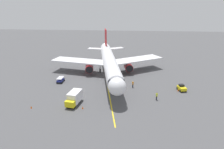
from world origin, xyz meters
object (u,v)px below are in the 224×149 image
baggage_cart_portside (61,80)px  box_truck_starboard_side (74,98)px  ground_crew_marshaller (157,96)px  airplane (109,62)px  safety_cone_nose_right (178,90)px  ground_crew_loader (133,84)px  safety_cone_wing_port (83,108)px  ground_crew_wing_walker (119,83)px  tug_near_nose (182,88)px  safety_cone_nose_left (31,107)px

baggage_cart_portside → box_truck_starboard_side: size_ratio=0.54×
ground_crew_marshaller → baggage_cart_portside: ground_crew_marshaller is taller
baggage_cart_portside → box_truck_starboard_side: bearing=121.7°
airplane → safety_cone_nose_right: (-17.58, 9.90, -3.73)m
ground_crew_loader → safety_cone_wing_port: (9.82, 11.54, -0.61)m
ground_crew_loader → safety_cone_wing_port: ground_crew_loader is taller
ground_crew_wing_walker → tug_near_nose: (-15.02, 1.09, -0.18)m
safety_cone_nose_right → box_truck_starboard_side: bearing=20.9°
airplane → ground_crew_marshaller: airplane is taller
ground_crew_loader → tug_near_nose: 11.61m
ground_crew_loader → safety_cone_nose_left: bearing=31.6°
tug_near_nose → safety_cone_wing_port: size_ratio=4.68×
airplane → safety_cone_nose_left: airplane is taller
ground_crew_wing_walker → safety_cone_nose_left: 20.87m
ground_crew_marshaller → tug_near_nose: 8.55m
safety_cone_nose_left → airplane: bearing=-121.9°
ground_crew_loader → box_truck_starboard_side: size_ratio=0.35×
ground_crew_marshaller → safety_cone_nose_left: bearing=13.7°
safety_cone_nose_right → ground_crew_wing_walker: bearing=-6.0°
airplane → tug_near_nose: (-18.44, 9.51, -3.30)m
airplane → safety_cone_nose_right: airplane is taller
ground_crew_marshaller → box_truck_starboard_side: 17.41m
baggage_cart_portside → safety_cone_wing_port: size_ratio=4.76×
safety_cone_nose_left → safety_cone_wing_port: size_ratio=1.00×
safety_cone_nose_right → baggage_cart_portside: bearing=-5.4°
ground_crew_wing_walker → safety_cone_nose_right: 14.25m
safety_cone_nose_left → safety_cone_nose_right: 32.69m
airplane → ground_crew_marshaller: bearing=128.4°
baggage_cart_portside → safety_cone_nose_left: size_ratio=4.76×
ground_crew_marshaller → safety_cone_nose_right: ground_crew_marshaller is taller
tug_near_nose → safety_cone_nose_left: size_ratio=4.68×
box_truck_starboard_side → safety_cone_nose_right: box_truck_starboard_side is taller
ground_crew_marshaller → tug_near_nose: (-6.54, -5.51, -0.18)m
safety_cone_nose_right → safety_cone_wing_port: size_ratio=1.00×
airplane → baggage_cart_portside: airplane is taller
airplane → box_truck_starboard_side: airplane is taller
safety_cone_nose_left → safety_cone_wing_port: same height
safety_cone_nose_left → safety_cone_wing_port: bearing=-175.7°
safety_cone_wing_port → safety_cone_nose_left: bearing=4.3°
safety_cone_nose_left → safety_cone_nose_right: bearing=-159.9°
box_truck_starboard_side → safety_cone_nose_left: bearing=17.6°
airplane → safety_cone_nose_left: size_ratio=72.94×
ground_crew_loader → safety_cone_nose_right: 10.80m
tug_near_nose → safety_cone_nose_right: bearing=24.2°
safety_cone_nose_left → ground_crew_marshaller: bearing=-166.3°
safety_cone_nose_right → airplane: bearing=-29.4°
tug_near_nose → safety_cone_nose_left: tug_near_nose is taller
airplane → box_truck_starboard_side: size_ratio=8.30×
ground_crew_loader → safety_cone_nose_left: size_ratio=3.11×
ground_crew_marshaller → ground_crew_wing_walker: bearing=-37.9°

